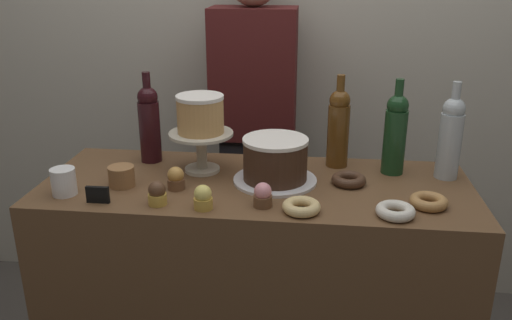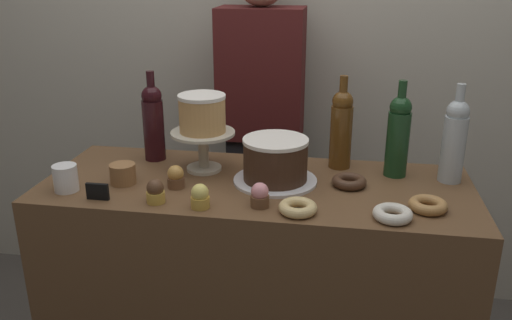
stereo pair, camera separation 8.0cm
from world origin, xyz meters
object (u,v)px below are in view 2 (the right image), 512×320
object	(u,v)px
wine_bottle_amber	(341,128)
barista_figure	(261,138)
cupcake_chocolate	(155,192)
chocolate_round_cake	(275,159)
donut_sugar	(393,214)
white_layer_cake	(202,113)
donut_glazed	(298,208)
coffee_cup_ceramic	(66,178)
wine_bottle_clear	(454,139)
donut_chocolate	(349,181)
cupcake_strawberry	(260,195)
price_sign_chalkboard	(98,192)
donut_maple	(428,205)
wine_bottle_green	(398,134)
cake_stand_pedestal	(203,144)
wine_bottle_dark_red	(153,121)
cupcake_caramel	(176,177)
cookie_stack	(123,174)
cupcake_lemon	(200,197)

from	to	relation	value
wine_bottle_amber	barista_figure	bearing A→B (deg)	128.46
cupcake_chocolate	chocolate_round_cake	bearing A→B (deg)	33.06
donut_sugar	white_layer_cake	bearing A→B (deg)	155.33
donut_glazed	coffee_cup_ceramic	world-z (taller)	coffee_cup_ceramic
wine_bottle_clear	cupcake_chocolate	world-z (taller)	wine_bottle_clear
wine_bottle_clear	donut_chocolate	distance (m)	0.37
cupcake_strawberry	price_sign_chalkboard	world-z (taller)	cupcake_strawberry
white_layer_cake	donut_maple	bearing A→B (deg)	-16.01
wine_bottle_green	cake_stand_pedestal	bearing A→B (deg)	-174.74
cupcake_chocolate	donut_sugar	size ratio (longest dim) A/B	0.66
cake_stand_pedestal	price_sign_chalkboard	bearing A→B (deg)	-131.07
wine_bottle_dark_red	cupcake_caramel	distance (m)	0.31
donut_chocolate	coffee_cup_ceramic	distance (m)	0.90
chocolate_round_cake	wine_bottle_clear	size ratio (longest dim) A/B	0.66
cake_stand_pedestal	donut_sugar	size ratio (longest dim) A/B	1.96
wine_bottle_amber	cake_stand_pedestal	bearing A→B (deg)	-166.94
wine_bottle_amber	cookie_stack	world-z (taller)	wine_bottle_amber
chocolate_round_cake	cupcake_chocolate	xyz separation A→B (m)	(-0.33, -0.22, -0.04)
wine_bottle_green	wine_bottle_dark_red	bearing A→B (deg)	178.65
wine_bottle_dark_red	barista_figure	size ratio (longest dim) A/B	0.20
barista_figure	donut_maple	bearing A→B (deg)	-51.04
donut_maple	donut_sugar	size ratio (longest dim) A/B	1.00
donut_sugar	coffee_cup_ceramic	bearing A→B (deg)	177.79
white_layer_cake	cupcake_caramel	distance (m)	0.24
cake_stand_pedestal	chocolate_round_cake	bearing A→B (deg)	-14.62
cookie_stack	cupcake_strawberry	bearing A→B (deg)	-12.29
cupcake_caramel	wine_bottle_clear	bearing A→B (deg)	12.95
donut_chocolate	price_sign_chalkboard	size ratio (longest dim) A/B	1.60
cake_stand_pedestal	wine_bottle_clear	distance (m)	0.83
chocolate_round_cake	donut_maple	bearing A→B (deg)	-16.76
wine_bottle_clear	coffee_cup_ceramic	world-z (taller)	wine_bottle_clear
wine_bottle_amber	barista_figure	xyz separation A→B (m)	(-0.35, 0.44, -0.20)
donut_glazed	donut_maple	bearing A→B (deg)	11.92
wine_bottle_amber	cupcake_caramel	world-z (taller)	wine_bottle_amber
wine_bottle_green	cupcake_chocolate	world-z (taller)	wine_bottle_green
cake_stand_pedestal	barista_figure	bearing A→B (deg)	78.19
chocolate_round_cake	wine_bottle_amber	distance (m)	0.28
chocolate_round_cake	cupcake_strawberry	bearing A→B (deg)	-95.96
wine_bottle_amber	wine_bottle_green	world-z (taller)	same
wine_bottle_clear	donut_maple	xyz separation A→B (m)	(-0.10, -0.25, -0.13)
wine_bottle_green	cupcake_lemon	bearing A→B (deg)	-148.50
wine_bottle_dark_red	donut_sugar	world-z (taller)	wine_bottle_dark_red
wine_bottle_dark_red	barista_figure	xyz separation A→B (m)	(0.32, 0.47, -0.20)
cupcake_lemon	wine_bottle_dark_red	bearing A→B (deg)	125.60
donut_chocolate	cupcake_caramel	bearing A→B (deg)	-169.54
donut_glazed	price_sign_chalkboard	world-z (taller)	price_sign_chalkboard
cupcake_lemon	barista_figure	xyz separation A→B (m)	(0.05, 0.85, -0.09)
donut_glazed	donut_sugar	distance (m)	0.27
wine_bottle_amber	chocolate_round_cake	bearing A→B (deg)	-139.57
cupcake_strawberry	white_layer_cake	bearing A→B (deg)	132.31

